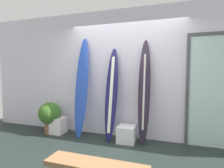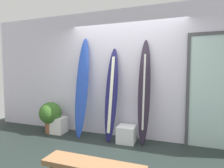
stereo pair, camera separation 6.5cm
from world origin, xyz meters
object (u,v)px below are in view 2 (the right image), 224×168
Objects in this scene: surfboard_navy at (111,95)px; bench at (93,168)px; surfboard_cobalt at (82,87)px; potted_plant at (50,114)px; glass_door at (219,89)px; surfboard_charcoal at (144,92)px; display_block_center at (59,125)px; display_block_left at (126,134)px.

surfboard_navy is 1.97m from bench.
potted_plant is at bearing -173.70° from surfboard_cobalt.
bench is at bearing -127.41° from glass_door.
surfboard_cobalt is 1.05× the size of surfboard_charcoal.
surfboard_cobalt is 1.10m from display_block_center.
surfboard_charcoal is 2.00m from bench.
bench is (0.44, -1.83, -0.57)m from surfboard_navy.
display_block_center is at bearing 15.65° from potted_plant.
display_block_center is 0.32m from potted_plant.
glass_door is at bearing 4.82° from surfboard_cobalt.
surfboard_navy is at bearing -0.32° from surfboard_cobalt.
surfboard_charcoal is at bearing 1.71° from surfboard_cobalt.
display_block_center is at bearing -175.45° from glass_door.
display_block_left is 0.51× the size of potted_plant.
bench is at bearing -45.66° from display_block_center.
glass_door reaches higher than display_block_center.
display_block_left is 1.86m from potted_plant.
display_block_left is 0.32× the size of bench.
display_block_left is at bearing -2.13° from surfboard_cobalt.
surfboard_charcoal is 1.36m from glass_door.
surfboard_cobalt is 0.71m from surfboard_navy.
surfboard_cobalt reaches higher than surfboard_charcoal.
bench is (1.94, -1.75, -0.04)m from potted_plant.
surfboard_charcoal reaches higher than surfboard_navy.
surfboard_cobalt is 1.02× the size of glass_door.
surfboard_navy reaches higher than bench.
display_block_left is 1.00× the size of display_block_center.
display_block_center is (-0.61, -0.04, -0.91)m from surfboard_cobalt.
glass_door is at bearing 7.99° from surfboard_charcoal.
glass_door is 2.70m from bench.
surfboard_cobalt is at bearing 121.92° from bench.
surfboard_charcoal is 0.96× the size of glass_door.
surfboard_cobalt is at bearing -178.29° from surfboard_charcoal.
display_block_left is 1.66m from display_block_center.
potted_plant is (-1.50, -0.08, -0.53)m from surfboard_navy.
surfboard_cobalt reaches higher than glass_door.
bench is (-1.58, -2.06, -0.73)m from glass_door.
display_block_center is at bearing -177.78° from surfboard_charcoal.
glass_door reaches higher than surfboard_navy.
surfboard_charcoal is at bearing -172.01° from glass_door.
bench reaches higher than display_block_left.
surfboard_navy is at bearing 1.41° from display_block_center.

